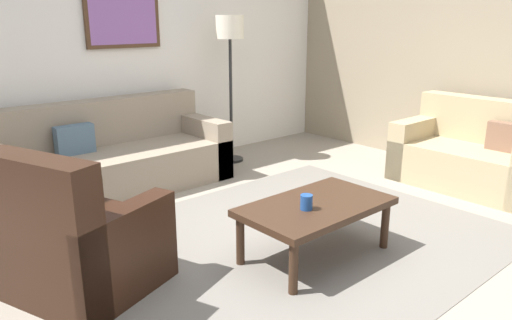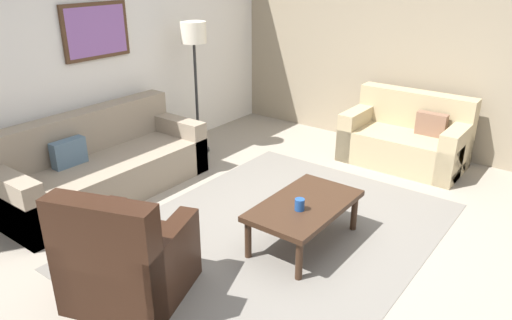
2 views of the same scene
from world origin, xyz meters
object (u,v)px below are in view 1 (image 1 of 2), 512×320
at_px(coffee_table, 316,210).
at_px(lamp_standing, 230,42).
at_px(armchair_leather, 77,248).
at_px(couch_main, 109,160).
at_px(framed_artwork, 123,18).
at_px(cup, 306,202).
at_px(couch_loveseat, 476,157).

bearing_deg(coffee_table, lamp_standing, 64.91).
bearing_deg(armchair_leather, coffee_table, -23.48).
xyz_separation_m(armchair_leather, lamp_standing, (2.58, 1.70, 1.10)).
height_order(couch_main, coffee_table, couch_main).
relative_size(armchair_leather, framed_artwork, 1.22).
distance_m(lamp_standing, framed_artwork, 1.20).
bearing_deg(coffee_table, armchair_leather, 156.52).
xyz_separation_m(armchair_leather, cup, (1.34, -0.68, 0.16)).
bearing_deg(coffee_table, framed_artwork, 89.58).
xyz_separation_m(couch_main, coffee_table, (0.46, -2.38, 0.06)).
xyz_separation_m(couch_loveseat, lamp_standing, (-1.33, 2.37, 1.11)).
bearing_deg(couch_loveseat, armchair_leather, 170.33).
distance_m(cup, lamp_standing, 2.84).
height_order(couch_loveseat, framed_artwork, framed_artwork).
distance_m(couch_loveseat, lamp_standing, 2.94).
bearing_deg(cup, armchair_leather, 153.31).
bearing_deg(couch_loveseat, couch_main, 140.29).
relative_size(cup, lamp_standing, 0.06).
height_order(armchair_leather, lamp_standing, lamp_standing).
xyz_separation_m(couch_main, armchair_leather, (-1.03, -1.73, 0.01)).
relative_size(cup, framed_artwork, 0.12).
bearing_deg(cup, lamp_standing, 62.51).
bearing_deg(cup, framed_artwork, 86.78).
height_order(armchair_leather, framed_artwork, framed_artwork).
height_order(couch_loveseat, coffee_table, couch_loveseat).
bearing_deg(cup, couch_main, 97.50).
bearing_deg(lamp_standing, armchair_leather, -146.59).
xyz_separation_m(armchair_leather, framed_artwork, (1.50, 2.15, 1.37)).
bearing_deg(lamp_standing, couch_main, 178.98).
xyz_separation_m(coffee_table, framed_artwork, (0.02, 2.80, 1.32)).
relative_size(coffee_table, cup, 10.47).
xyz_separation_m(coffee_table, lamp_standing, (1.10, 2.35, 1.05)).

